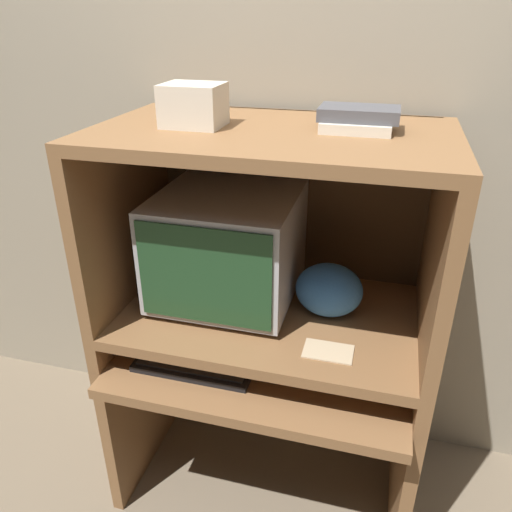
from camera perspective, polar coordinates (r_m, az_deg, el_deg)
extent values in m
cube|color=gray|center=(1.81, 4.71, 14.61)|extent=(6.00, 0.06, 2.60)
cube|color=brown|center=(2.10, -12.25, -14.45)|extent=(0.04, 0.62, 0.64)
cube|color=brown|center=(1.94, 16.66, -19.26)|extent=(0.04, 0.62, 0.64)
cube|color=brown|center=(1.61, -0.21, -14.34)|extent=(0.95, 0.36, 0.04)
cube|color=brown|center=(1.87, -13.36, -5.52)|extent=(0.04, 0.62, 0.13)
cube|color=brown|center=(1.69, 18.34, -10.08)|extent=(0.04, 0.62, 0.13)
cube|color=brown|center=(1.69, 1.60, -6.67)|extent=(0.95, 0.62, 0.04)
cube|color=brown|center=(1.71, -14.63, 4.91)|extent=(0.04, 0.62, 0.60)
cube|color=brown|center=(1.51, 20.29, 1.16)|extent=(0.04, 0.62, 0.60)
cube|color=brown|center=(1.45, 1.90, 13.60)|extent=(0.95, 0.62, 0.04)
cube|color=#48321E|center=(1.81, 4.00, 6.91)|extent=(0.95, 0.01, 0.60)
cylinder|color=#B2B2B7|center=(1.76, -3.05, -4.12)|extent=(0.25, 0.25, 0.02)
cube|color=#B2B2B7|center=(1.67, -3.20, 1.34)|extent=(0.45, 0.46, 0.35)
cube|color=#1E4223|center=(1.48, -5.97, -2.33)|extent=(0.41, 0.01, 0.31)
cube|color=black|center=(1.65, -6.99, -12.19)|extent=(0.38, 0.16, 0.02)
cube|color=#333335|center=(1.64, -7.02, -11.84)|extent=(0.35, 0.12, 0.01)
ellipsoid|color=#28282B|center=(1.59, 2.14, -13.36)|extent=(0.07, 0.05, 0.03)
ellipsoid|color=#336BB7|center=(1.63, 8.34, -3.86)|extent=(0.22, 0.16, 0.18)
cube|color=beige|center=(1.46, 11.46, 14.48)|extent=(0.19, 0.17, 0.03)
cube|color=#4C4C51|center=(1.45, 11.73, 15.68)|extent=(0.22, 0.13, 0.04)
cube|color=#CCB28C|center=(1.50, 8.25, -10.74)|extent=(0.15, 0.09, 0.00)
cube|color=beige|center=(1.48, -7.15, 16.74)|extent=(0.17, 0.14, 0.12)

